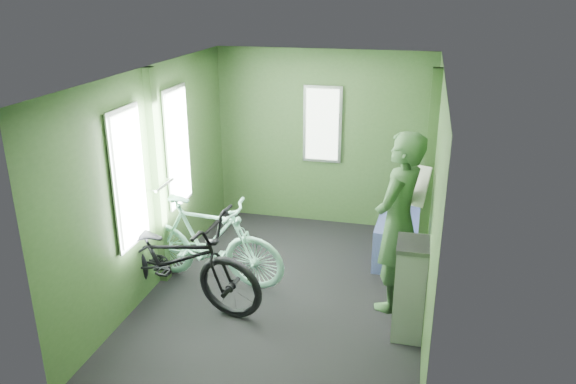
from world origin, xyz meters
name	(u,v)px	position (x,y,z in m)	size (l,w,h in m)	color
room	(283,161)	(-0.04, 0.04, 1.44)	(4.00, 4.02, 2.31)	black
bicycle_black	(175,303)	(-1.05, -0.45, 0.00)	(0.69, 1.98, 1.04)	black
bicycle_mint	(209,284)	(-0.85, 0.00, 0.00)	(0.48, 1.70, 1.02)	#8DDFC0
passenger	(398,222)	(1.10, 0.05, 0.90)	(0.65, 0.80, 1.80)	#31542E
waste_box	(410,289)	(1.26, -0.42, 0.46)	(0.27, 0.38, 0.93)	gray
bench_seat	(404,233)	(1.15, 1.13, 0.31)	(0.59, 1.02, 1.06)	navy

